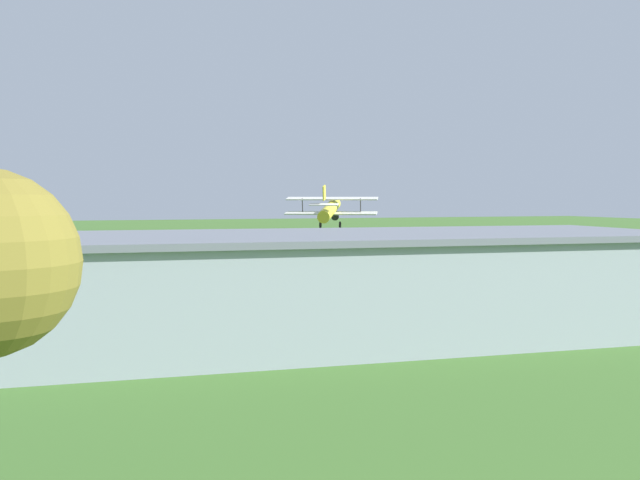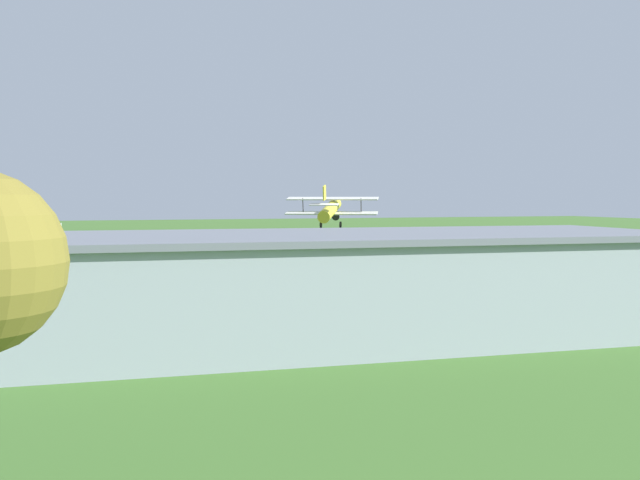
# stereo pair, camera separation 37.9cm
# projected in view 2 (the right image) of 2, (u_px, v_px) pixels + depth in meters

# --- Properties ---
(ground_plane) EXTENTS (400.00, 400.00, 0.00)m
(ground_plane) POSITION_uv_depth(u_px,v_px,m) (221.00, 278.00, 69.81)
(ground_plane) COLOR #3D6628
(hangar) EXTENTS (40.30, 16.54, 6.02)m
(hangar) POSITION_uv_depth(u_px,v_px,m) (348.00, 284.00, 40.45)
(hangar) COLOR #99A3AD
(hangar) RESTS_ON ground_plane
(biplane) EXTENTS (8.78, 7.88, 4.09)m
(biplane) POSITION_uv_depth(u_px,v_px,m) (330.00, 209.00, 66.18)
(biplane) COLOR yellow
(person_near_hangar_door) EXTENTS (0.52, 0.52, 1.78)m
(person_near_hangar_door) POSITION_uv_depth(u_px,v_px,m) (99.00, 290.00, 53.86)
(person_near_hangar_door) COLOR orange
(person_near_hangar_door) RESTS_ON ground_plane
(person_watching_takeoff) EXTENTS (0.52, 0.52, 1.54)m
(person_watching_takeoff) POSITION_uv_depth(u_px,v_px,m) (453.00, 279.00, 62.98)
(person_watching_takeoff) COLOR beige
(person_watching_takeoff) RESTS_ON ground_plane
(person_crossing_taxiway) EXTENTS (0.38, 0.38, 1.59)m
(person_crossing_taxiway) POSITION_uv_depth(u_px,v_px,m) (472.00, 280.00, 61.62)
(person_crossing_taxiway) COLOR beige
(person_crossing_taxiway) RESTS_ON ground_plane
(windsock) EXTENTS (1.18, 1.39, 5.31)m
(windsock) POSITION_uv_depth(u_px,v_px,m) (55.00, 227.00, 81.24)
(windsock) COLOR silver
(windsock) RESTS_ON ground_plane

